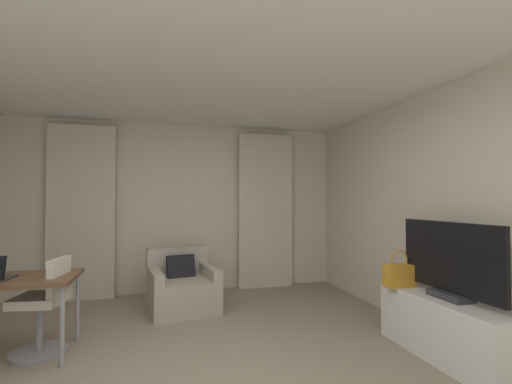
{
  "coord_description": "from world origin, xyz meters",
  "views": [
    {
      "loc": [
        -0.26,
        -2.55,
        1.42
      ],
      "look_at": [
        0.78,
        1.31,
        1.51
      ],
      "focal_mm": 24.38,
      "sensor_mm": 36.0,
      "label": 1
    }
  ],
  "objects_px": {
    "armchair": "(182,289)",
    "tv_console": "(447,328)",
    "desk_chair": "(44,311)",
    "tv_flatscreen": "(450,262)",
    "handbag_primary": "(399,275)"
  },
  "relations": [
    {
      "from": "armchair",
      "to": "tv_console",
      "type": "relative_size",
      "value": 0.73
    },
    {
      "from": "desk_chair",
      "to": "tv_flatscreen",
      "type": "height_order",
      "value": "tv_flatscreen"
    },
    {
      "from": "tv_flatscreen",
      "to": "desk_chair",
      "type": "bearing_deg",
      "value": 162.86
    },
    {
      "from": "armchair",
      "to": "desk_chair",
      "type": "xyz_separation_m",
      "value": [
        -1.3,
        -1.0,
        0.13
      ]
    },
    {
      "from": "tv_console",
      "to": "handbag_primary",
      "type": "height_order",
      "value": "handbag_primary"
    },
    {
      "from": "armchair",
      "to": "tv_flatscreen",
      "type": "height_order",
      "value": "tv_flatscreen"
    },
    {
      "from": "tv_console",
      "to": "handbag_primary",
      "type": "distance_m",
      "value": 0.62
    },
    {
      "from": "armchair",
      "to": "tv_flatscreen",
      "type": "bearing_deg",
      "value": -43.4
    },
    {
      "from": "desk_chair",
      "to": "tv_flatscreen",
      "type": "bearing_deg",
      "value": -17.14
    },
    {
      "from": "desk_chair",
      "to": "tv_console",
      "type": "relative_size",
      "value": 0.67
    },
    {
      "from": "tv_flatscreen",
      "to": "handbag_primary",
      "type": "xyz_separation_m",
      "value": [
        -0.15,
        0.49,
        -0.2
      ]
    },
    {
      "from": "desk_chair",
      "to": "tv_console",
      "type": "xyz_separation_m",
      "value": [
        3.51,
        -1.05,
        -0.12
      ]
    },
    {
      "from": "desk_chair",
      "to": "tv_console",
      "type": "bearing_deg",
      "value": -16.62
    },
    {
      "from": "desk_chair",
      "to": "tv_flatscreen",
      "type": "relative_size",
      "value": 0.81
    },
    {
      "from": "tv_flatscreen",
      "to": "handbag_primary",
      "type": "height_order",
      "value": "tv_flatscreen"
    }
  ]
}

